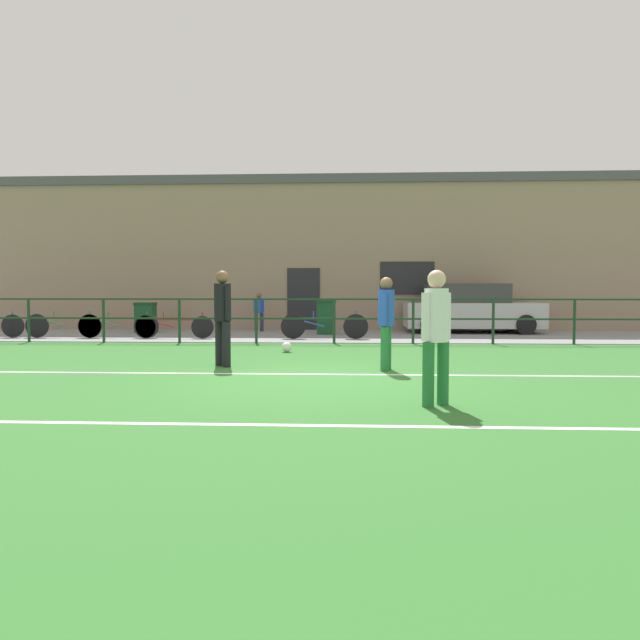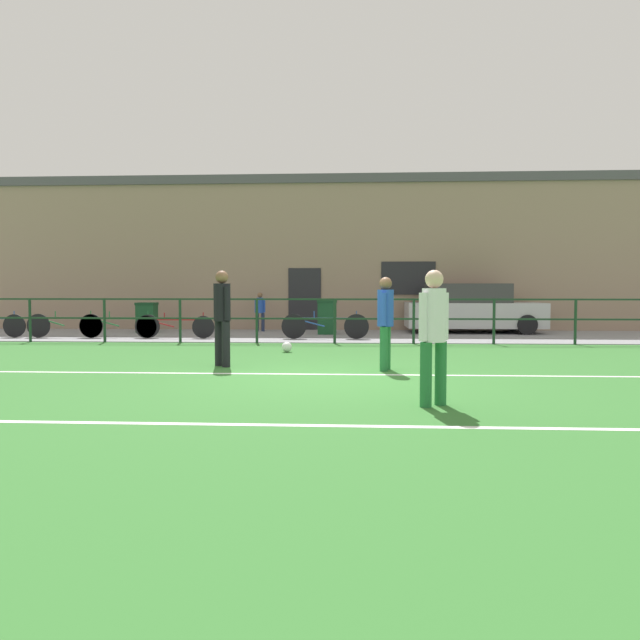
{
  "view_description": "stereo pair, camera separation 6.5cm",
  "coord_description": "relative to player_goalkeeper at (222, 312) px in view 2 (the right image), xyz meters",
  "views": [
    {
      "loc": [
        0.44,
        -9.35,
        1.36
      ],
      "look_at": [
        -0.22,
        3.32,
        0.73
      ],
      "focal_mm": 33.91,
      "sensor_mm": 36.0,
      "label": 1
    },
    {
      "loc": [
        0.51,
        -9.34,
        1.36
      ],
      "look_at": [
        -0.22,
        3.32,
        0.73
      ],
      "focal_mm": 33.91,
      "sensor_mm": 36.0,
      "label": 2
    }
  ],
  "objects": [
    {
      "name": "ground",
      "position": [
        1.85,
        -1.27,
        -0.99
      ],
      "size": [
        60.0,
        44.0,
        0.04
      ],
      "primitive_type": "cube",
      "color": "#33702D"
    },
    {
      "name": "field_line_touchline",
      "position": [
        1.85,
        -0.93,
        -0.97
      ],
      "size": [
        36.0,
        0.11,
        0.0
      ],
      "primitive_type": "cube",
      "color": "white",
      "rests_on": "ground"
    },
    {
      "name": "field_line_hash",
      "position": [
        1.85,
        -4.62,
        -0.97
      ],
      "size": [
        36.0,
        0.11,
        0.0
      ],
      "primitive_type": "cube",
      "color": "white",
      "rests_on": "ground"
    },
    {
      "name": "pavement_strip",
      "position": [
        1.85,
        7.23,
        -0.96
      ],
      "size": [
        48.0,
        5.0,
        0.02
      ],
      "primitive_type": "cube",
      "color": "gray",
      "rests_on": "ground"
    },
    {
      "name": "perimeter_fence",
      "position": [
        1.85,
        4.73,
        -0.22
      ],
      "size": [
        36.07,
        0.07,
        1.15
      ],
      "color": "#193823",
      "rests_on": "ground"
    },
    {
      "name": "clubhouse_facade",
      "position": [
        1.85,
        10.93,
        1.66
      ],
      "size": [
        28.0,
        2.56,
        5.24
      ],
      "color": "gray",
      "rests_on": "ground"
    },
    {
      "name": "player_goalkeeper",
      "position": [
        0.0,
        0.0,
        0.0
      ],
      "size": [
        0.35,
        0.38,
        1.71
      ],
      "rotation": [
        0.0,
        0.0,
        2.3
      ],
      "color": "black",
      "rests_on": "ground"
    },
    {
      "name": "player_striker",
      "position": [
        2.88,
        -0.38,
        -0.07
      ],
      "size": [
        0.28,
        0.42,
        1.58
      ],
      "rotation": [
        0.0,
        0.0,
        1.32
      ],
      "color": "#237038",
      "rests_on": "ground"
    },
    {
      "name": "player_winger",
      "position": [
        3.28,
        -3.51,
        -0.06
      ],
      "size": [
        0.37,
        0.3,
        1.6
      ],
      "rotation": [
        0.0,
        0.0,
        3.78
      ],
      "color": "#237038",
      "rests_on": "ground"
    },
    {
      "name": "soccer_ball_match",
      "position": [
        0.87,
        2.51,
        -0.86
      ],
      "size": [
        0.23,
        0.23,
        0.23
      ],
      "primitive_type": "sphere",
      "color": "white",
      "rests_on": "ground"
    },
    {
      "name": "spectator_child",
      "position": [
        -0.72,
        8.84,
        -0.23
      ],
      "size": [
        0.34,
        0.22,
        1.26
      ],
      "rotation": [
        0.0,
        0.0,
        3.38
      ],
      "color": "#232D4C",
      "rests_on": "pavement_strip"
    },
    {
      "name": "parked_car_red",
      "position": [
        6.05,
        8.67,
        -0.22
      ],
      "size": [
        4.21,
        1.87,
        1.54
      ],
      "color": "#B7B7BC",
      "rests_on": "pavement_strip"
    },
    {
      "name": "bicycle_parked_0",
      "position": [
        -4.24,
        5.93,
        -0.61
      ],
      "size": [
        2.29,
        0.04,
        0.75
      ],
      "color": "black",
      "rests_on": "pavement_strip"
    },
    {
      "name": "bicycle_parked_1",
      "position": [
        1.54,
        5.93,
        -0.59
      ],
      "size": [
        2.41,
        0.04,
        0.77
      ],
      "color": "black",
      "rests_on": "pavement_strip"
    },
    {
      "name": "bicycle_parked_3",
      "position": [
        -2.67,
        5.93,
        -0.62
      ],
      "size": [
        2.25,
        0.04,
        0.72
      ],
      "color": "black",
      "rests_on": "pavement_strip"
    },
    {
      "name": "bicycle_parked_4",
      "position": [
        -5.82,
        5.93,
        -0.6
      ],
      "size": [
        2.19,
        0.04,
        0.76
      ],
      "color": "black",
      "rests_on": "pavement_strip"
    },
    {
      "name": "trash_bin_0",
      "position": [
        1.52,
        7.69,
        -0.43
      ],
      "size": [
        0.59,
        0.5,
        1.03
      ],
      "color": "#194C28",
      "rests_on": "pavement_strip"
    },
    {
      "name": "trash_bin_1",
      "position": [
        -4.24,
        8.18,
        -0.47
      ],
      "size": [
        0.61,
        0.52,
        0.95
      ],
      "color": "#194C28",
      "rests_on": "pavement_strip"
    }
  ]
}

